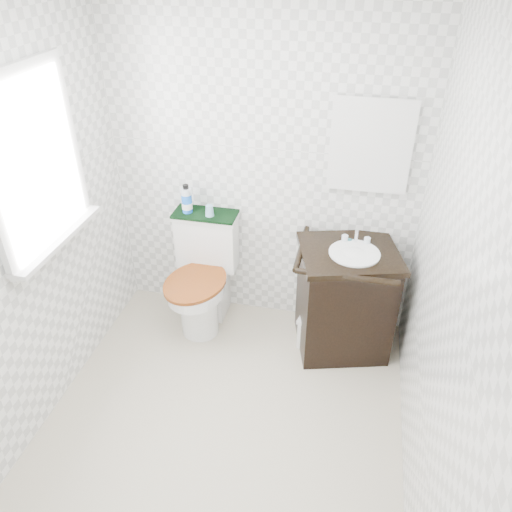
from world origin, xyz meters
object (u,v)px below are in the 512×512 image
at_px(vanity, 345,298).
at_px(mouthwash_bottle, 187,200).
at_px(cup, 209,211).
at_px(toilet, 204,280).
at_px(trash_bin, 311,332).

xyz_separation_m(vanity, mouthwash_bottle, (-1.19, 0.18, 0.55)).
bearing_deg(mouthwash_bottle, cup, -6.46).
distance_m(mouthwash_bottle, cup, 0.18).
distance_m(toilet, cup, 0.56).
xyz_separation_m(vanity, trash_bin, (-0.21, -0.08, -0.30)).
distance_m(vanity, mouthwash_bottle, 1.32).
height_order(vanity, trash_bin, vanity).
relative_size(vanity, cup, 11.46).
bearing_deg(vanity, mouthwash_bottle, 171.61).
distance_m(toilet, trash_bin, 0.89).
xyz_separation_m(toilet, mouthwash_bottle, (-0.13, 0.11, 0.61)).
bearing_deg(vanity, cup, 171.28).
xyz_separation_m(toilet, trash_bin, (0.85, -0.14, -0.24)).
relative_size(toilet, cup, 10.84).
height_order(toilet, trash_bin, toilet).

